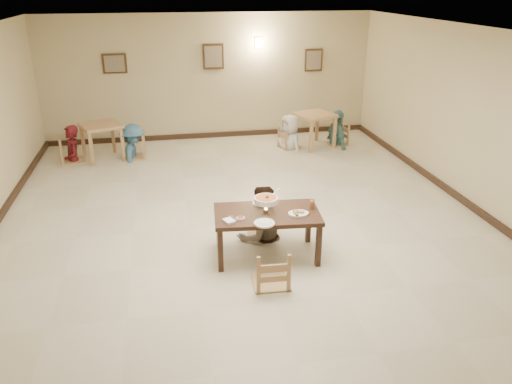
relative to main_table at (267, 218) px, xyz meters
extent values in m
plane|color=beige|center=(-0.14, 1.09, -0.61)|extent=(10.00, 10.00, 0.00)
plane|color=silver|center=(-0.14, 1.09, 2.39)|extent=(10.00, 10.00, 0.00)
plane|color=#C9BA91|center=(-0.14, 6.09, 0.89)|extent=(10.00, 0.00, 10.00)
plane|color=#C9BA91|center=(-0.14, -3.91, 0.89)|extent=(10.00, 0.00, 10.00)
plane|color=#C9BA91|center=(3.86, 1.09, 0.89)|extent=(0.00, 10.00, 10.00)
cube|color=black|center=(-0.14, 6.06, -0.55)|extent=(8.00, 0.06, 0.12)
cube|color=black|center=(3.83, 1.09, -0.55)|extent=(0.06, 10.00, 0.12)
cube|color=#392615|center=(-2.34, 6.05, 1.29)|extent=(0.55, 0.03, 0.45)
cube|color=gray|center=(-2.34, 6.03, 1.29)|extent=(0.45, 0.01, 0.37)
cube|color=#392615|center=(-0.04, 6.05, 1.39)|extent=(0.50, 0.03, 0.60)
cube|color=gray|center=(-0.04, 6.03, 1.39)|extent=(0.41, 0.01, 0.49)
cube|color=#392615|center=(2.46, 6.05, 1.24)|extent=(0.45, 0.03, 0.55)
cube|color=gray|center=(2.46, 6.03, 1.24)|extent=(0.37, 0.01, 0.45)
cube|color=#FFD88C|center=(1.06, 6.05, 1.69)|extent=(0.16, 0.05, 0.22)
cube|color=#392216|center=(0.00, 0.00, 0.05)|extent=(1.53, 0.95, 0.06)
cube|color=#392216|center=(-0.70, -0.29, -0.29)|extent=(0.07, 0.07, 0.63)
cube|color=#392216|center=(0.64, -0.41, -0.29)|extent=(0.07, 0.07, 0.63)
cube|color=#392216|center=(-0.64, 0.41, -0.29)|extent=(0.07, 0.07, 0.63)
cube|color=#392216|center=(0.70, 0.29, -0.29)|extent=(0.07, 0.07, 0.63)
cube|color=tan|center=(0.05, 0.70, -0.21)|extent=(0.41, 0.41, 0.04)
cube|color=tan|center=(-0.10, -0.72, -0.15)|extent=(0.47, 0.47, 0.05)
imported|color=gray|center=(0.04, 0.60, 0.22)|extent=(0.94, 0.82, 1.66)
torus|color=silver|center=(-0.01, 0.03, 0.22)|extent=(0.26, 0.26, 0.01)
cylinder|color=silver|center=(-0.01, 0.03, 0.10)|extent=(0.07, 0.07, 0.04)
cone|color=#FFA526|center=(-0.01, 0.03, 0.15)|extent=(0.04, 0.04, 0.06)
cylinder|color=white|center=(-0.01, 0.03, 0.26)|extent=(0.34, 0.34, 0.08)
cylinder|color=#C44510|center=(-0.01, 0.03, 0.29)|extent=(0.29, 0.29, 0.02)
sphere|color=#2D7223|center=(0.00, 0.02, 0.31)|extent=(0.05, 0.05, 0.05)
cylinder|color=silver|center=(0.12, 0.09, 0.32)|extent=(0.16, 0.10, 0.11)
cylinder|color=silver|center=(0.09, 0.09, 0.15)|extent=(0.01, 0.01, 0.15)
cylinder|color=silver|center=(-0.11, 0.09, 0.15)|extent=(0.01, 0.01, 0.15)
cylinder|color=silver|center=(-0.01, -0.09, 0.15)|extent=(0.01, 0.01, 0.15)
cylinder|color=white|center=(0.00, 0.30, 0.09)|extent=(0.30, 0.30, 0.02)
ellipsoid|color=white|center=(0.00, 0.30, 0.10)|extent=(0.19, 0.16, 0.07)
cylinder|color=white|center=(-0.11, -0.34, 0.09)|extent=(0.28, 0.28, 0.02)
ellipsoid|color=white|center=(-0.11, -0.34, 0.10)|extent=(0.18, 0.15, 0.06)
cylinder|color=white|center=(0.41, -0.14, 0.09)|extent=(0.29, 0.29, 0.02)
sphere|color=#2D7223|center=(0.37, -0.22, 0.12)|extent=(0.05, 0.05, 0.05)
cylinder|color=white|center=(-0.39, -0.13, 0.09)|extent=(0.12, 0.12, 0.02)
cylinder|color=maroon|center=(-0.39, -0.13, 0.10)|extent=(0.09, 0.09, 0.01)
cube|color=white|center=(-0.56, -0.19, 0.10)|extent=(0.17, 0.20, 0.03)
cube|color=silver|center=(-0.51, -0.11, 0.09)|extent=(0.07, 0.17, 0.01)
cube|color=silver|center=(-0.48, -0.11, 0.09)|extent=(0.07, 0.17, 0.01)
cylinder|color=white|center=(0.66, 0.01, 0.15)|extent=(0.07, 0.07, 0.14)
cylinder|color=#D75415|center=(0.66, 0.01, 0.13)|extent=(0.06, 0.06, 0.10)
cube|color=tan|center=(-2.68, 4.84, 0.16)|extent=(1.04, 1.04, 0.06)
cube|color=tan|center=(-2.87, 4.40, -0.24)|extent=(0.07, 0.07, 0.74)
cube|color=tan|center=(-2.24, 4.65, -0.24)|extent=(0.07, 0.07, 0.74)
cube|color=tan|center=(-3.12, 5.03, -0.24)|extent=(0.07, 0.07, 0.74)
cube|color=tan|center=(-2.49, 5.28, -0.24)|extent=(0.07, 0.07, 0.74)
cube|color=tan|center=(2.17, 4.84, 0.16)|extent=(1.03, 1.03, 0.06)
cube|color=tan|center=(1.97, 4.41, -0.24)|extent=(0.07, 0.07, 0.74)
cube|color=tan|center=(2.61, 4.64, -0.24)|extent=(0.07, 0.07, 0.74)
cube|color=tan|center=(1.74, 5.05, -0.24)|extent=(0.07, 0.07, 0.74)
cube|color=tan|center=(2.38, 5.28, -0.24)|extent=(0.07, 0.07, 0.74)
cube|color=tan|center=(-3.33, 4.81, -0.12)|extent=(0.50, 0.50, 0.05)
cube|color=tan|center=(-2.02, 4.81, -0.12)|extent=(0.50, 0.50, 0.05)
cube|color=tan|center=(1.58, 4.87, -0.19)|extent=(0.43, 0.43, 0.05)
cube|color=tan|center=(2.77, 4.90, -0.16)|extent=(0.46, 0.46, 0.05)
imported|color=#561319|center=(-3.33, 4.81, 0.20)|extent=(0.54, 0.67, 1.61)
imported|color=teal|center=(-2.02, 4.81, 0.16)|extent=(0.62, 1.02, 1.53)
imported|color=silver|center=(1.58, 4.87, 0.19)|extent=(0.77, 0.91, 1.59)
imported|color=teal|center=(2.77, 4.90, 0.24)|extent=(0.48, 1.02, 1.70)
camera|label=1|loc=(-1.33, -6.15, 3.06)|focal=35.00mm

